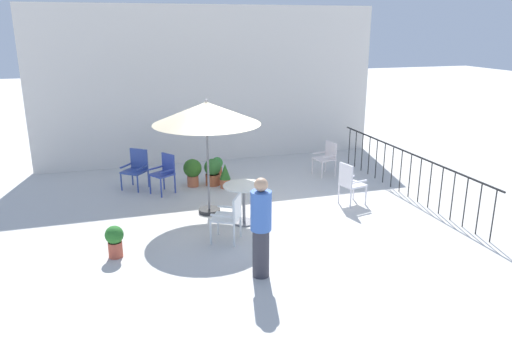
# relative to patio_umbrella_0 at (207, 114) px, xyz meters

# --- Properties ---
(ground_plane) EXTENTS (60.00, 60.00, 0.00)m
(ground_plane) POSITION_rel_patio_umbrella_0_xyz_m (0.97, -0.20, -2.07)
(ground_plane) COLOR beige
(villa_facade) EXTENTS (9.57, 0.30, 4.26)m
(villa_facade) POSITION_rel_patio_umbrella_0_xyz_m (0.97, 4.07, 0.06)
(villa_facade) COLOR silver
(villa_facade) RESTS_ON ground
(terrace_railing) EXTENTS (0.03, 5.78, 1.01)m
(terrace_railing) POSITION_rel_patio_umbrella_0_xyz_m (4.51, -0.20, -1.39)
(terrace_railing) COLOR black
(terrace_railing) RESTS_ON ground
(patio_umbrella_0) EXTENTS (2.14, 2.14, 2.36)m
(patio_umbrella_0) POSITION_rel_patio_umbrella_0_xyz_m (0.00, 0.00, 0.00)
(patio_umbrella_0) COLOR #2D2D2D
(patio_umbrella_0) RESTS_ON ground
(cafe_table_0) EXTENTS (0.81, 0.81, 0.78)m
(cafe_table_0) POSITION_rel_patio_umbrella_0_xyz_m (0.54, -0.75, -1.52)
(cafe_table_0) COLOR silver
(cafe_table_0) RESTS_ON ground
(patio_chair_0) EXTENTS (0.64, 0.64, 0.86)m
(patio_chair_0) POSITION_rel_patio_umbrella_0_xyz_m (0.07, -1.49, -1.56)
(patio_chair_0) COLOR silver
(patio_chair_0) RESTS_ON ground
(patio_chair_1) EXTENTS (0.54, 0.54, 0.86)m
(patio_chair_1) POSITION_rel_patio_umbrella_0_xyz_m (3.46, 1.72, -1.57)
(patio_chair_1) COLOR white
(patio_chair_1) RESTS_ON ground
(patio_chair_2) EXTENTS (0.61, 0.60, 0.91)m
(patio_chair_2) POSITION_rel_patio_umbrella_0_xyz_m (-0.71, 1.52, -1.54)
(patio_chair_2) COLOR #31449C
(patio_chair_2) RESTS_ON ground
(patio_chair_3) EXTENTS (0.68, 0.68, 0.93)m
(patio_chair_3) POSITION_rel_patio_umbrella_0_xyz_m (-1.30, 2.09, -1.55)
(patio_chair_3) COLOR #344B97
(patio_chair_3) RESTS_ON ground
(patio_chair_4) EXTENTS (0.55, 0.52, 0.93)m
(patio_chair_4) POSITION_rel_patio_umbrella_0_xyz_m (2.99, -0.43, -1.55)
(patio_chair_4) COLOR white
(patio_chair_4) RESTS_ON ground
(potted_plant_0) EXTENTS (0.31, 0.31, 0.56)m
(potted_plant_0) POSITION_rel_patio_umbrella_0_xyz_m (-1.92, -1.53, -1.76)
(potted_plant_0) COLOR #B6513D
(potted_plant_0) RESTS_ON ground
(potted_plant_1) EXTENTS (0.26, 0.26, 0.60)m
(potted_plant_1) POSITION_rel_patio_umbrella_0_xyz_m (0.69, 1.45, -1.76)
(potted_plant_1) COLOR #C56846
(potted_plant_1) RESTS_ON ground
(potted_plant_2) EXTENTS (0.44, 0.44, 0.67)m
(potted_plant_2) POSITION_rel_patio_umbrella_0_xyz_m (-0.02, 1.81, -1.67)
(potted_plant_2) COLOR #C26642
(potted_plant_2) RESTS_ON ground
(potted_plant_3) EXTENTS (0.29, 0.29, 0.51)m
(potted_plant_3) POSITION_rel_patio_umbrella_0_xyz_m (0.72, 2.39, -1.79)
(potted_plant_3) COLOR #B5522F
(potted_plant_3) RESTS_ON ground
(potted_plant_4) EXTENTS (0.41, 0.41, 0.65)m
(potted_plant_4) POSITION_rel_patio_umbrella_0_xyz_m (0.46, 1.76, -1.72)
(potted_plant_4) COLOR #AD5632
(potted_plant_4) RESTS_ON ground
(standing_person) EXTENTS (0.45, 0.45, 1.60)m
(standing_person) POSITION_rel_patio_umbrella_0_xyz_m (0.21, -2.86, -1.25)
(standing_person) COLOR #33333D
(standing_person) RESTS_ON ground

